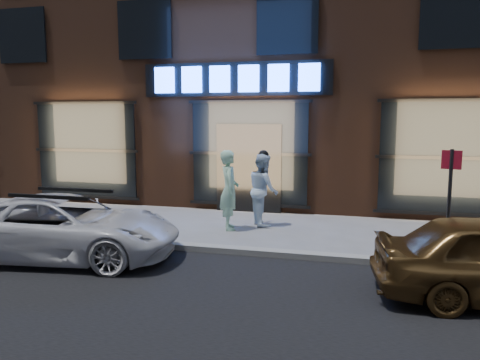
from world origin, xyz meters
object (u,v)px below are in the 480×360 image
object	(u,v)px
man_bowtie	(229,190)
man_cap	(263,189)
white_suv	(64,227)
sign_post	(449,196)

from	to	relation	value
man_bowtie	man_cap	bearing A→B (deg)	-69.27
man_bowtie	white_suv	distance (m)	3.77
man_cap	white_suv	distance (m)	4.67
white_suv	man_bowtie	bearing A→B (deg)	-46.71
man_bowtie	man_cap	size ratio (longest dim) A/B	1.06
sign_post	man_cap	bearing A→B (deg)	166.50
man_bowtie	man_cap	distance (m)	0.92
man_cap	sign_post	world-z (taller)	sign_post
man_bowtie	white_suv	size ratio (longest dim) A/B	0.44
man_cap	white_suv	world-z (taller)	man_cap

